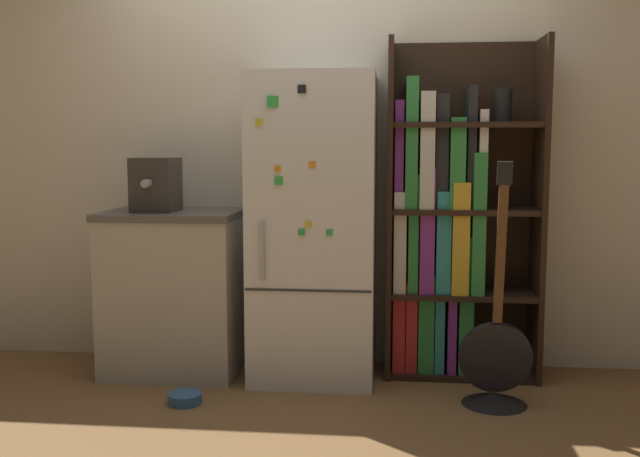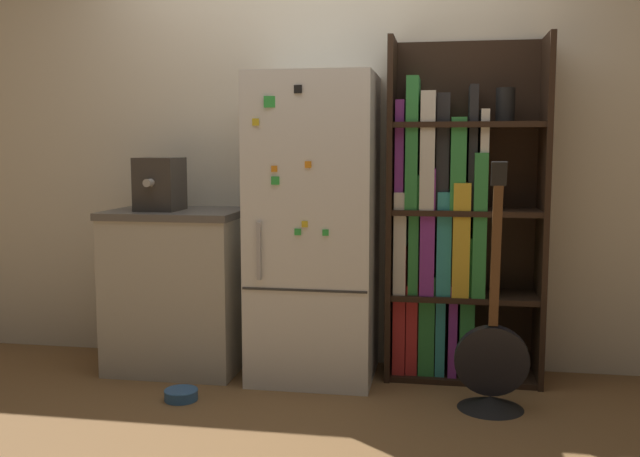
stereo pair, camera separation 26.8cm
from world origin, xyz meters
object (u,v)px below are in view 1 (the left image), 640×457
refrigerator (314,228)px  guitar (495,371)px  bookshelf (446,226)px  espresso_machine (156,185)px  pet_bowl (185,397)px

refrigerator → guitar: refrigerator is taller
bookshelf → guitar: bookshelf is taller
bookshelf → guitar: 0.86m
refrigerator → espresso_machine: size_ratio=5.33×
bookshelf → pet_bowl: size_ratio=10.75×
bookshelf → pet_bowl: bearing=-154.2°
bookshelf → espresso_machine: size_ratio=5.95×
refrigerator → guitar: (0.95, -0.36, -0.66)m
bookshelf → pet_bowl: (-1.32, -0.64, -0.81)m
espresso_machine → guitar: bearing=-10.5°
espresso_machine → pet_bowl: espresso_machine is taller
espresso_machine → refrigerator: bearing=1.4°
bookshelf → guitar: size_ratio=1.53×
bookshelf → guitar: (0.22, -0.49, -0.67)m
bookshelf → espresso_machine: 1.63m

